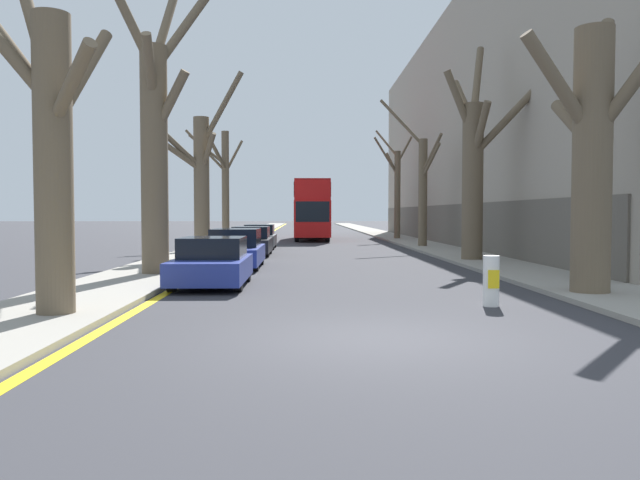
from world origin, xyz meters
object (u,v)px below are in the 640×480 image
street_tree_left_3 (223,181)px  parked_car_3 (259,237)px  parked_car_2 (251,242)px  street_tree_left_2 (201,180)px  street_tree_right_2 (422,186)px  parked_car_0 (212,263)px  traffic_bollard (491,281)px  street_tree_right_0 (593,149)px  street_tree_left_1 (156,139)px  double_decker_bus (312,207)px  street_tree_right_1 (474,166)px  parked_car_1 (235,249)px  street_tree_right_3 (396,188)px  street_tree_left_0 (48,140)px

street_tree_left_3 → parked_car_3: street_tree_left_3 is taller
parked_car_2 → street_tree_left_2: bearing=-135.7°
street_tree_right_2 → parked_car_0: street_tree_right_2 is taller
parked_car_2 → traffic_bollard: parked_car_2 is taller
street_tree_right_0 → street_tree_right_2: 21.06m
street_tree_left_3 → street_tree_left_1: bearing=-90.0°
double_decker_bus → parked_car_3: 12.28m
parked_car_0 → parked_car_3: size_ratio=0.98×
street_tree_right_1 → parked_car_1: street_tree_right_1 is taller
street_tree_left_1 → street_tree_right_1: size_ratio=1.05×
street_tree_right_0 → street_tree_right_3: bearing=89.7°
street_tree_left_3 → parked_car_1: size_ratio=1.49×
street_tree_left_3 → parked_car_1: 13.56m
street_tree_right_1 → parked_car_3: street_tree_right_1 is taller
parked_car_1 → street_tree_left_0: bearing=-101.5°
parked_car_1 → traffic_bollard: parked_car_1 is taller
street_tree_right_3 → parked_car_1: 25.83m
street_tree_left_2 → traffic_bollard: bearing=-59.4°
street_tree_right_0 → parked_car_2: bearing=122.0°
street_tree_left_0 → parked_car_2: 18.00m
street_tree_left_1 → parked_car_1: bearing=56.3°
street_tree_left_1 → double_decker_bus: bearing=79.2°
street_tree_left_2 → parked_car_3: street_tree_left_2 is taller
parked_car_2 → street_tree_left_1: bearing=-102.0°
street_tree_left_1 → street_tree_right_2: bearing=54.6°
street_tree_left_1 → street_tree_left_2: 7.93m
parked_car_0 → traffic_bollard: parked_car_0 is taller
street_tree_right_2 → street_tree_right_3: 10.97m
street_tree_left_0 → street_tree_right_1: 17.75m
street_tree_left_1 → double_decker_bus: (5.17, 27.14, -1.82)m
street_tree_left_1 → double_decker_bus: 27.69m
street_tree_right_0 → street_tree_right_1: street_tree_right_1 is taller
double_decker_bus → parked_car_3: size_ratio=2.54×
street_tree_left_3 → parked_car_1: street_tree_left_3 is taller
double_decker_bus → street_tree_right_1: bearing=-73.7°
street_tree_left_3 → parked_car_0: 19.16m
street_tree_right_0 → parked_car_3: street_tree_right_0 is taller
traffic_bollard → street_tree_right_0: bearing=26.8°
parked_car_2 → parked_car_0: bearing=-90.0°
street_tree_right_3 → parked_car_0: bearing=-107.7°
parked_car_3 → parked_car_0: bearing=-90.0°
street_tree_left_0 → parked_car_0: bearing=66.8°
street_tree_right_0 → street_tree_right_1: (0.09, 10.61, 0.41)m
street_tree_right_2 → parked_car_3: street_tree_right_2 is taller
street_tree_left_2 → parked_car_1: bearing=-67.2°
street_tree_right_2 → street_tree_right_0: bearing=-90.0°
street_tree_left_0 → street_tree_left_3: size_ratio=1.03×
street_tree_left_1 → street_tree_right_0: (11.38, -5.04, -0.79)m
street_tree_right_2 → traffic_bollard: size_ratio=7.97×
street_tree_right_1 → parked_car_2: street_tree_right_1 is taller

